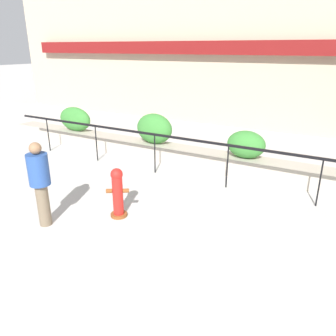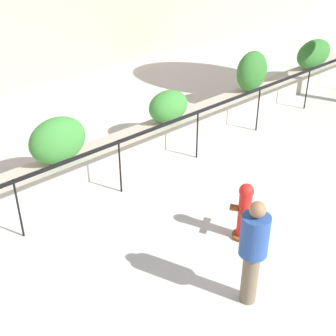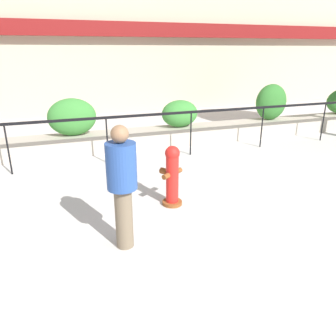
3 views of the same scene
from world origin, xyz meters
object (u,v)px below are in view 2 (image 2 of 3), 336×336
at_px(hedge_bush_3, 252,71).
at_px(hedge_bush_2, 168,106).
at_px(hedge_bush_1, 58,140).
at_px(fire_hydrant, 244,211).
at_px(hedge_bush_4, 314,54).
at_px(pedestrian, 253,247).

bearing_deg(hedge_bush_3, hedge_bush_2, 180.00).
relative_size(hedge_bush_1, fire_hydrant, 1.13).
bearing_deg(hedge_bush_4, hedge_bush_2, 180.00).
bearing_deg(hedge_bush_4, hedge_bush_3, 180.00).
distance_m(hedge_bush_2, hedge_bush_3, 3.07).
xyz_separation_m(hedge_bush_2, fire_hydrant, (-1.58, -3.68, -0.33)).
height_order(hedge_bush_4, fire_hydrant, hedge_bush_4).
xyz_separation_m(hedge_bush_3, pedestrian, (-5.72, -4.69, -0.06)).
bearing_deg(hedge_bush_1, pedestrian, -86.36).
bearing_deg(fire_hydrant, hedge_bush_1, 110.44).
bearing_deg(hedge_bush_4, fire_hydrant, -154.39).
distance_m(hedge_bush_3, fire_hydrant, 5.95).
height_order(fire_hydrant, pedestrian, pedestrian).
relative_size(hedge_bush_2, pedestrian, 0.61).
distance_m(fire_hydrant, pedestrian, 1.54).
distance_m(hedge_bush_1, hedge_bush_3, 6.02).
bearing_deg(hedge_bush_2, hedge_bush_4, 0.00).
relative_size(fire_hydrant, pedestrian, 0.62).
xyz_separation_m(hedge_bush_1, fire_hydrant, (1.37, -3.68, -0.42)).
relative_size(hedge_bush_4, pedestrian, 0.88).
xyz_separation_m(hedge_bush_1, hedge_bush_2, (2.95, 0.00, -0.10)).
distance_m(hedge_bush_4, pedestrian, 9.93).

